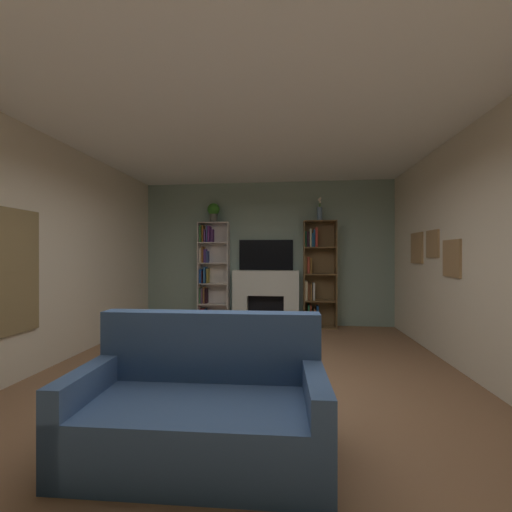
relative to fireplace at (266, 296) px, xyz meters
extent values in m
plane|color=#896245|center=(0.00, -3.13, -0.59)|extent=(7.83, 7.83, 0.00)
cube|color=#849D93|center=(0.00, 0.16, 0.85)|extent=(5.13, 0.06, 2.88)
cube|color=#A07A50|center=(2.49, -2.03, 0.77)|extent=(0.03, 0.40, 0.47)
cube|color=tan|center=(2.48, -2.03, 0.77)|extent=(0.01, 0.34, 0.41)
cube|color=#A07A50|center=(2.49, -1.51, 0.97)|extent=(0.03, 0.35, 0.39)
cube|color=slate|center=(2.48, -1.51, 0.97)|extent=(0.01, 0.29, 0.33)
cube|color=#A07A50|center=(2.49, -0.97, 0.92)|extent=(0.03, 0.42, 0.49)
cube|color=olive|center=(2.48, -0.97, 0.92)|extent=(0.01, 0.36, 0.43)
cube|color=beige|center=(-2.53, -3.13, 0.85)|extent=(0.06, 6.65, 2.88)
cube|color=white|center=(0.00, -3.13, 2.32)|extent=(5.13, 6.65, 0.06)
cube|color=white|center=(-0.51, 0.00, -0.29)|extent=(0.29, 0.26, 0.60)
cube|color=white|center=(0.51, 0.00, -0.29)|extent=(0.29, 0.26, 0.60)
cube|color=white|center=(0.00, 0.00, 0.26)|extent=(1.31, 0.26, 0.49)
cube|color=black|center=(0.00, 0.09, -0.29)|extent=(0.72, 0.08, 0.60)
cube|color=#54524D|center=(0.00, -0.28, -0.57)|extent=(1.41, 0.30, 0.03)
cube|color=black|center=(0.00, 0.10, 0.81)|extent=(1.08, 0.06, 0.61)
cube|color=silver|center=(-1.36, 0.00, 0.44)|extent=(0.02, 0.26, 2.06)
cube|color=silver|center=(-0.75, 0.00, 0.44)|extent=(0.02, 0.26, 2.06)
cube|color=silver|center=(-1.06, 0.12, 0.44)|extent=(0.62, 0.02, 2.06)
cube|color=silver|center=(-1.06, 0.00, -0.58)|extent=(0.59, 0.26, 0.02)
cube|color=#BD352D|center=(-1.32, 0.03, -0.43)|extent=(0.04, 0.17, 0.29)
cube|color=#A92426|center=(-1.27, 0.01, -0.42)|extent=(0.04, 0.21, 0.29)
cube|color=#33528B|center=(-1.23, 0.01, -0.42)|extent=(0.02, 0.20, 0.29)
cube|color=#B22731|center=(-1.19, 0.03, -0.44)|extent=(0.03, 0.16, 0.25)
cube|color=#673A6C|center=(-1.15, 0.03, -0.44)|extent=(0.04, 0.16, 0.26)
cube|color=silver|center=(-1.06, 0.00, -0.17)|extent=(0.59, 0.26, 0.02)
cube|color=#377840|center=(-1.33, 0.02, -0.01)|extent=(0.03, 0.17, 0.31)
cube|color=#593F67|center=(-1.29, 0.02, -0.01)|extent=(0.03, 0.19, 0.31)
cube|color=brown|center=(-1.25, 0.02, 0.00)|extent=(0.03, 0.18, 0.32)
cube|color=black|center=(-1.21, 0.03, -0.02)|extent=(0.04, 0.16, 0.30)
cube|color=silver|center=(-1.06, 0.00, 0.24)|extent=(0.59, 0.26, 0.02)
cube|color=#1A4496|center=(-1.32, 0.02, 0.38)|extent=(0.04, 0.18, 0.28)
cube|color=black|center=(-1.28, 0.01, 0.37)|extent=(0.02, 0.20, 0.25)
cube|color=#25538F|center=(-1.23, 0.01, 0.41)|extent=(0.04, 0.21, 0.33)
cube|color=olive|center=(-1.18, 0.03, 0.39)|extent=(0.03, 0.16, 0.29)
cube|color=silver|center=(-1.06, 0.00, 0.65)|extent=(0.59, 0.26, 0.02)
cube|color=beige|center=(-1.32, 0.01, 0.81)|extent=(0.04, 0.21, 0.30)
cube|color=#93572A|center=(-1.28, 0.01, 0.82)|extent=(0.03, 0.20, 0.33)
cube|color=#4A3181|center=(-1.24, 0.04, 0.80)|extent=(0.04, 0.15, 0.27)
cube|color=#344380|center=(-1.19, 0.03, 0.78)|extent=(0.03, 0.16, 0.24)
cube|color=silver|center=(-1.06, 0.00, 1.06)|extent=(0.59, 0.26, 0.02)
cube|color=#366F38|center=(-1.32, 0.02, 1.25)|extent=(0.03, 0.19, 0.35)
cube|color=#995E24|center=(-1.28, 0.02, 1.25)|extent=(0.03, 0.18, 0.35)
cube|color=#673C80|center=(-1.24, 0.03, 1.20)|extent=(0.03, 0.17, 0.26)
cube|color=#344385|center=(-1.19, 0.03, 1.24)|extent=(0.02, 0.17, 0.34)
cube|color=#58266E|center=(-1.15, 0.02, 1.24)|extent=(0.04, 0.19, 0.33)
cube|color=#512C66|center=(-1.09, 0.04, 1.21)|extent=(0.04, 0.15, 0.27)
cube|color=silver|center=(-1.06, 0.00, 1.47)|extent=(0.59, 0.26, 0.02)
cube|color=brown|center=(0.75, -0.04, 0.44)|extent=(0.02, 0.33, 2.06)
cube|color=brown|center=(1.36, -0.04, 0.44)|extent=(0.02, 0.33, 2.06)
cube|color=brown|center=(1.06, 0.12, 0.44)|extent=(0.62, 0.02, 2.06)
cube|color=brown|center=(1.06, -0.04, -0.58)|extent=(0.59, 0.33, 0.02)
cube|color=#BD371F|center=(0.79, 0.02, -0.43)|extent=(0.04, 0.19, 0.28)
cube|color=#267B46|center=(0.84, 0.00, -0.36)|extent=(0.03, 0.22, 0.42)
cube|color=#AC3C28|center=(0.88, -0.01, -0.36)|extent=(0.02, 0.24, 0.42)
cube|color=#206E44|center=(0.91, -0.01, -0.43)|extent=(0.02, 0.24, 0.29)
cube|color=brown|center=(0.96, -0.01, -0.40)|extent=(0.04, 0.25, 0.33)
cube|color=#18499A|center=(1.01, 0.01, -0.37)|extent=(0.04, 0.20, 0.39)
cube|color=brown|center=(1.06, -0.04, -0.07)|extent=(0.59, 0.33, 0.02)
cube|color=beige|center=(0.79, -0.02, 0.12)|extent=(0.04, 0.26, 0.37)
cube|color=brown|center=(0.84, 0.01, 0.10)|extent=(0.03, 0.21, 0.32)
cube|color=olive|center=(0.89, 0.00, 0.10)|extent=(0.03, 0.23, 0.32)
cube|color=silver|center=(0.94, -0.01, 0.10)|extent=(0.04, 0.24, 0.33)
cube|color=brown|center=(1.06, -0.04, 0.44)|extent=(0.59, 0.33, 0.02)
cube|color=olive|center=(0.78, 0.00, 0.63)|extent=(0.03, 0.23, 0.35)
cube|color=#A33C29|center=(0.84, 0.00, 0.62)|extent=(0.04, 0.22, 0.33)
cube|color=olive|center=(0.89, 0.01, 0.61)|extent=(0.03, 0.21, 0.30)
cube|color=brown|center=(1.06, -0.04, 0.96)|extent=(0.59, 0.33, 0.02)
cube|color=#327F4E|center=(0.79, 0.02, 1.12)|extent=(0.03, 0.19, 0.31)
cube|color=black|center=(0.83, -0.02, 1.12)|extent=(0.04, 0.26, 0.30)
cube|color=beige|center=(0.88, -0.01, 1.15)|extent=(0.03, 0.25, 0.35)
cube|color=#1B5182|center=(0.92, -0.02, 1.10)|extent=(0.02, 0.26, 0.27)
cube|color=#1F4F85|center=(0.95, 0.01, 1.14)|extent=(0.02, 0.20, 0.34)
cube|color=#B9342B|center=(0.99, 0.01, 1.16)|extent=(0.04, 0.20, 0.38)
cube|color=brown|center=(1.06, -0.04, 1.47)|extent=(0.59, 0.33, 0.02)
cylinder|color=#535750|center=(-1.06, -0.02, 1.56)|extent=(0.16, 0.16, 0.16)
sphere|color=#367F25|center=(-1.06, -0.02, 1.74)|extent=(0.24, 0.24, 0.24)
cylinder|color=slate|center=(1.06, -0.02, 1.61)|extent=(0.10, 0.10, 0.27)
cylinder|color=#4C7F3F|center=(1.04, -0.02, 1.82)|extent=(0.01, 0.01, 0.14)
sphere|color=white|center=(1.04, -0.02, 1.89)|extent=(0.05, 0.05, 0.05)
cylinder|color=#4C7F3F|center=(1.07, -0.02, 1.83)|extent=(0.01, 0.01, 0.18)
sphere|color=white|center=(1.07, -0.02, 1.92)|extent=(0.04, 0.04, 0.04)
cylinder|color=#4C7F3F|center=(1.05, -0.01, 1.82)|extent=(0.01, 0.01, 0.15)
sphere|color=white|center=(1.05, -0.01, 1.89)|extent=(0.06, 0.06, 0.06)
cylinder|color=#4C7F3F|center=(1.06, -0.01, 1.80)|extent=(0.01, 0.01, 0.10)
sphere|color=white|center=(1.06, -0.01, 1.85)|extent=(0.05, 0.05, 0.05)
cube|color=#385582|center=(-0.15, -4.08, -0.38)|extent=(1.74, 0.85, 0.41)
cube|color=#385582|center=(-0.16, -3.76, 0.09)|extent=(1.72, 0.21, 0.53)
cube|color=#385582|center=(0.64, -4.06, -0.28)|extent=(0.16, 0.81, 0.61)
cube|color=#385582|center=(-0.93, -4.10, -0.28)|extent=(0.16, 0.81, 0.61)
camera|label=1|loc=(0.46, -6.15, 0.81)|focal=21.75mm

